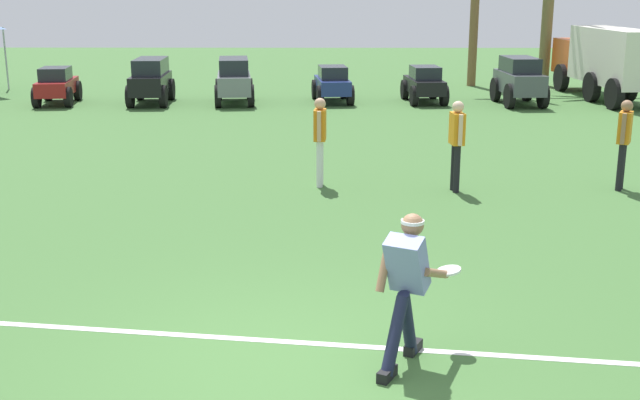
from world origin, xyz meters
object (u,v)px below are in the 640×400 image
object	(u,v)px
frisbee_thrower	(406,282)
teammate_deep	(457,137)
parked_car_slot_e	(424,84)
box_truck	(605,59)
teammate_midfield	(624,136)
teammate_near_sideline	(320,133)
frisbee_in_flight	(449,271)
parked_car_slot_c	(234,79)
parked_car_slot_d	(332,84)
parked_car_slot_f	(519,80)
parked_car_slot_b	(151,79)
parked_car_slot_a	(57,85)

from	to	relation	value
frisbee_thrower	teammate_deep	xyz separation A→B (m)	(1.47, 6.52, 0.14)
teammate_deep	parked_car_slot_e	distance (m)	10.99
frisbee_thrower	box_truck	bearing A→B (deg)	66.71
teammate_midfield	parked_car_slot_e	xyz separation A→B (m)	(-2.14, 10.82, -0.38)
frisbee_thrower	teammate_near_sideline	distance (m)	6.92
frisbee_in_flight	box_truck	size ratio (longest dim) A/B	0.04
box_truck	parked_car_slot_c	bearing A→B (deg)	-174.81
frisbee_thrower	parked_car_slot_d	xyz separation A→B (m)	(-0.58, 17.49, -0.23)
frisbee_in_flight	teammate_near_sideline	size ratio (longest dim) A/B	0.17
frisbee_thrower	parked_car_slot_f	distance (m)	17.73
parked_car_slot_d	parked_car_slot_f	size ratio (longest dim) A/B	0.95
parked_car_slot_e	teammate_deep	bearing A→B (deg)	-93.85
teammate_deep	parked_car_slot_c	distance (m)	11.84
teammate_deep	parked_car_slot_c	xyz separation A→B (m)	(-5.01, 10.72, -0.22)
teammate_deep	parked_car_slot_e	world-z (taller)	teammate_deep
parked_car_slot_d	parked_car_slot_e	xyz separation A→B (m)	(2.79, -0.02, 0.00)
teammate_midfield	box_truck	size ratio (longest dim) A/B	0.26
parked_car_slot_b	parked_car_slot_f	xyz separation A→B (m)	(10.99, -0.12, 0.02)
parked_car_slot_a	parked_car_slot_c	xyz separation A→B (m)	(5.28, 0.23, 0.16)
frisbee_thrower	parked_car_slot_e	world-z (taller)	frisbee_thrower
teammate_near_sideline	parked_car_slot_d	xyz separation A→B (m)	(0.28, 10.62, -0.38)
frisbee_in_flight	box_truck	distance (m)	19.33
parked_car_slot_a	frisbee_thrower	bearing A→B (deg)	-62.58
frisbee_in_flight	teammate_near_sideline	world-z (taller)	teammate_near_sideline
teammate_deep	teammate_near_sideline	bearing A→B (deg)	171.50
teammate_near_sideline	teammate_midfield	distance (m)	5.21
teammate_deep	parked_car_slot_c	bearing A→B (deg)	115.04
frisbee_in_flight	parked_car_slot_c	world-z (taller)	parked_car_slot_c
frisbee_in_flight	parked_car_slot_d	bearing A→B (deg)	93.47
frisbee_in_flight	frisbee_thrower	bearing A→B (deg)	-136.64
frisbee_thrower	parked_car_slot_d	size ratio (longest dim) A/B	0.62
parked_car_slot_d	parked_car_slot_c	bearing A→B (deg)	-175.15
teammate_midfield	parked_car_slot_f	xyz separation A→B (m)	(0.62, 10.37, -0.20)
parked_car_slot_a	parked_car_slot_b	size ratio (longest dim) A/B	0.94
parked_car_slot_c	parked_car_slot_d	xyz separation A→B (m)	(2.96, 0.25, -0.16)
teammate_near_sideline	parked_car_slot_b	size ratio (longest dim) A/B	0.64
teammate_near_sideline	parked_car_slot_a	size ratio (longest dim) A/B	0.68
parked_car_slot_c	parked_car_slot_f	bearing A→B (deg)	-1.45
frisbee_in_flight	parked_car_slot_a	world-z (taller)	parked_car_slot_a
frisbee_in_flight	parked_car_slot_d	distance (m)	17.09
parked_car_slot_a	parked_car_slot_f	bearing A→B (deg)	0.07
parked_car_slot_b	parked_car_slot_d	xyz separation A→B (m)	(5.44, 0.35, -0.16)
box_truck	parked_car_slot_a	bearing A→B (deg)	-175.66
teammate_near_sideline	teammate_midfield	xyz separation A→B (m)	(5.21, -0.21, 0.00)
box_truck	parked_car_slot_f	bearing A→B (deg)	-156.68
frisbee_in_flight	parked_car_slot_e	distance (m)	17.13
parked_car_slot_e	parked_car_slot_c	bearing A→B (deg)	-177.67
frisbee_in_flight	parked_car_slot_b	bearing A→B (deg)	111.19
teammate_midfield	parked_car_slot_f	size ratio (longest dim) A/B	0.65
frisbee_thrower	parked_car_slot_e	distance (m)	17.61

